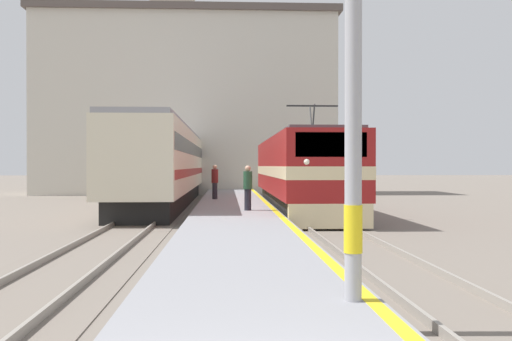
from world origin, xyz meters
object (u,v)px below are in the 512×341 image
second_waiting_passenger (215,181)px  clock_tower (173,44)px  locomotive_train (299,172)px  person_on_platform (248,187)px  passenger_train (180,165)px  catenary_mast (361,16)px

second_waiting_passenger → clock_tower: (-4.68, 29.15, 12.76)m
locomotive_train → person_on_platform: bearing=-117.1°
passenger_train → catenary_mast: 34.90m
locomotive_train → clock_tower: size_ratio=0.65×
second_waiting_passenger → clock_tower: bearing=99.1°
locomotive_train → catenary_mast: size_ratio=2.44×
person_on_platform → second_waiting_passenger: second_waiting_passenger is taller
passenger_train → second_waiting_passenger: passenger_train is taller
locomotive_train → second_waiting_passenger: locomotive_train is taller
locomotive_train → clock_tower: bearing=105.2°
passenger_train → second_waiting_passenger: 11.88m
passenger_train → clock_tower: bearing=96.6°
catenary_mast → second_waiting_passenger: (-2.27, 22.96, -2.64)m
locomotive_train → second_waiting_passenger: bearing=145.3°
second_waiting_passenger → locomotive_train: bearing=-34.7°
second_waiting_passenger → person_on_platform: bearing=-79.8°
passenger_train → catenary_mast: (4.91, -34.51, 1.78)m
catenary_mast → locomotive_train: bearing=85.2°
person_on_platform → clock_tower: size_ratio=0.06×
second_waiting_passenger → clock_tower: clock_tower is taller
catenary_mast → passenger_train: bearing=98.1°
passenger_train → person_on_platform: 19.74m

